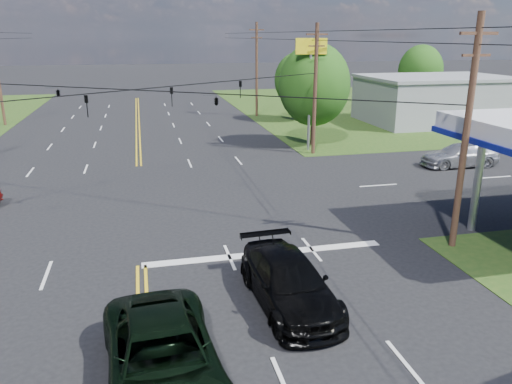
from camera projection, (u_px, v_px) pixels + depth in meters
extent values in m
plane|color=black|center=(140.00, 202.00, 26.94)|extent=(280.00, 280.00, 0.00)
cube|color=#224516|center=(416.00, 106.00, 64.20)|extent=(46.00, 48.00, 0.03)
cube|color=silver|center=(265.00, 254.00, 20.58)|extent=(10.00, 0.50, 0.02)
cube|color=gray|center=(435.00, 101.00, 51.31)|extent=(14.00, 10.00, 4.40)
cylinder|color=#A5A5AA|center=(478.00, 181.00, 22.50)|extent=(0.36, 0.36, 4.65)
cylinder|color=#3B2418|center=(466.00, 137.00, 19.94)|extent=(0.28, 0.28, 9.50)
cube|color=#3B2418|center=(479.00, 33.00, 18.76)|extent=(1.60, 0.12, 0.12)
cube|color=#3B2418|center=(476.00, 55.00, 19.00)|extent=(1.20, 0.10, 0.10)
cylinder|color=#3B2418|center=(315.00, 91.00, 36.67)|extent=(0.28, 0.28, 9.50)
cube|color=#3B2418|center=(317.00, 34.00, 35.49)|extent=(1.60, 0.12, 0.12)
cube|color=#3B2418|center=(317.00, 46.00, 35.73)|extent=(1.20, 0.10, 0.10)
cylinder|color=#3B2418|center=(257.00, 70.00, 54.26)|extent=(0.28, 0.28, 10.00)
cube|color=#3B2418|center=(257.00, 30.00, 53.00)|extent=(1.60, 0.12, 0.12)
cube|color=#3B2418|center=(257.00, 38.00, 53.24)|extent=(1.20, 0.10, 0.10)
imported|color=black|center=(87.00, 106.00, 23.53)|extent=(0.17, 0.21, 1.05)
imported|color=black|center=(172.00, 97.00, 27.10)|extent=(0.17, 0.21, 1.05)
imported|color=black|center=(240.00, 89.00, 30.89)|extent=(0.17, 0.21, 1.05)
imported|color=black|center=(58.00, 92.00, 26.90)|extent=(1.24, 0.26, 0.50)
imported|color=black|center=(216.00, 100.00, 23.56)|extent=(1.24, 0.26, 0.50)
cylinder|color=black|center=(391.00, 30.00, 25.21)|extent=(0.04, 100.00, 0.04)
cylinder|color=black|center=(390.00, 42.00, 25.39)|extent=(0.04, 100.00, 0.04)
cylinder|color=#3B2418|center=(313.00, 125.00, 40.61)|extent=(0.36, 0.36, 3.30)
ellipsoid|color=#1F4913|center=(314.00, 85.00, 39.64)|extent=(5.70, 5.70, 6.60)
cylinder|color=#3B2418|center=(298.00, 107.00, 52.36)|extent=(0.36, 0.36, 2.86)
ellipsoid|color=#1F4913|center=(298.00, 80.00, 51.52)|extent=(4.94, 4.94, 5.72)
cylinder|color=#3B2418|center=(418.00, 95.00, 61.67)|extent=(0.36, 0.36, 3.08)
ellipsoid|color=#1F4913|center=(421.00, 70.00, 60.76)|extent=(5.32, 5.32, 6.16)
imported|color=black|center=(163.00, 358.00, 12.57)|extent=(3.25, 6.30, 1.70)
imported|color=black|center=(289.00, 282.00, 16.52)|extent=(2.60, 5.76, 1.64)
imported|color=#AAABAF|center=(460.00, 155.00, 34.21)|extent=(5.42, 2.36, 1.55)
cylinder|color=#A5A5AA|center=(310.00, 96.00, 37.92)|extent=(0.20, 0.20, 8.46)
cube|color=yellow|center=(311.00, 46.00, 36.83)|extent=(2.33, 0.67, 1.16)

